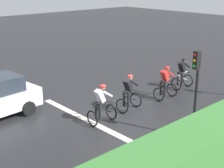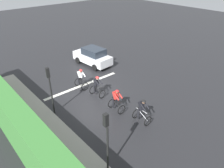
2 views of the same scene
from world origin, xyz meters
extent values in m
plane|color=black|center=(0.00, 0.00, 0.00)|extent=(80.00, 80.00, 0.00)
cube|color=silver|center=(0.00, -1.38, 0.00)|extent=(7.00, 0.30, 0.01)
torus|color=black|center=(-0.14, 5.55, 0.34)|extent=(0.68, 0.07, 0.68)
torus|color=black|center=(-0.16, 4.53, 0.34)|extent=(0.68, 0.07, 0.68)
cylinder|color=silver|center=(-0.15, 5.04, 0.59)|extent=(0.06, 0.99, 0.51)
cylinder|color=silver|center=(-0.15, 4.74, 0.62)|extent=(0.04, 0.04, 0.55)
cylinder|color=silver|center=(-0.15, 5.09, 0.87)|extent=(0.05, 0.71, 0.04)
cube|color=black|center=(-0.15, 4.74, 0.91)|extent=(0.10, 0.22, 0.04)
cylinder|color=black|center=(-0.14, 5.45, 0.84)|extent=(0.42, 0.04, 0.03)
cube|color=black|center=(-0.15, 4.94, 1.21)|extent=(0.31, 0.41, 0.57)
sphere|color=#9E7051|center=(-0.15, 5.09, 1.52)|extent=(0.20, 0.20, 0.20)
ellipsoid|color=black|center=(-0.15, 5.09, 1.59)|extent=(0.24, 0.28, 0.14)
cylinder|color=black|center=(-0.27, 4.84, 0.57)|extent=(0.12, 0.12, 0.74)
cylinder|color=black|center=(-0.03, 4.84, 0.57)|extent=(0.12, 0.12, 0.74)
cylinder|color=black|center=(-0.31, 5.23, 1.26)|extent=(0.10, 0.48, 0.37)
cylinder|color=black|center=(0.01, 5.22, 1.26)|extent=(0.10, 0.48, 0.37)
torus|color=black|center=(0.27, 3.61, 0.34)|extent=(0.68, 0.07, 0.68)
torus|color=black|center=(0.25, 2.59, 0.34)|extent=(0.68, 0.07, 0.68)
cylinder|color=black|center=(0.26, 3.10, 0.59)|extent=(0.06, 0.99, 0.51)
cylinder|color=black|center=(0.26, 2.80, 0.62)|extent=(0.04, 0.04, 0.55)
cylinder|color=black|center=(0.26, 3.15, 0.87)|extent=(0.05, 0.71, 0.04)
cube|color=black|center=(0.26, 2.80, 0.91)|extent=(0.10, 0.22, 0.04)
cylinder|color=black|center=(0.27, 3.51, 0.84)|extent=(0.42, 0.04, 0.03)
cube|color=red|center=(0.26, 3.00, 1.21)|extent=(0.31, 0.41, 0.57)
sphere|color=#9E7051|center=(0.26, 3.15, 1.52)|extent=(0.20, 0.20, 0.20)
ellipsoid|color=red|center=(0.26, 3.15, 1.59)|extent=(0.24, 0.28, 0.14)
cylinder|color=black|center=(0.14, 2.90, 0.57)|extent=(0.12, 0.12, 0.74)
cylinder|color=black|center=(0.38, 2.90, 0.57)|extent=(0.12, 0.12, 0.74)
cylinder|color=red|center=(0.10, 3.29, 1.26)|extent=(0.10, 0.48, 0.37)
cylinder|color=red|center=(0.42, 3.28, 1.26)|extent=(0.10, 0.48, 0.37)
torus|color=black|center=(0.02, 1.24, 0.34)|extent=(0.68, 0.15, 0.68)
torus|color=black|center=(0.15, 0.22, 0.34)|extent=(0.68, 0.15, 0.68)
cylinder|color=black|center=(0.08, 0.73, 0.59)|extent=(0.17, 0.99, 0.51)
cylinder|color=black|center=(0.12, 0.43, 0.62)|extent=(0.04, 0.04, 0.55)
cylinder|color=black|center=(0.08, 0.78, 0.87)|extent=(0.13, 0.71, 0.04)
cube|color=black|center=(0.12, 0.43, 0.91)|extent=(0.13, 0.23, 0.04)
cylinder|color=black|center=(0.03, 1.13, 0.84)|extent=(0.42, 0.09, 0.03)
cube|color=black|center=(0.10, 0.63, 1.21)|extent=(0.35, 0.44, 0.57)
sphere|color=beige|center=(0.08, 0.78, 1.52)|extent=(0.20, 0.20, 0.20)
ellipsoid|color=red|center=(0.08, 0.78, 1.59)|extent=(0.27, 0.31, 0.14)
cylinder|color=black|center=(-0.01, 0.51, 0.57)|extent=(0.12, 0.12, 0.74)
cylinder|color=black|center=(0.23, 0.54, 0.57)|extent=(0.12, 0.12, 0.74)
cylinder|color=black|center=(-0.10, 0.89, 1.26)|extent=(0.15, 0.49, 0.37)
cylinder|color=black|center=(0.22, 0.93, 1.26)|extent=(0.15, 0.49, 0.37)
torus|color=black|center=(0.32, -0.57, 0.34)|extent=(0.68, 0.07, 0.68)
torus|color=black|center=(0.31, -1.59, 0.34)|extent=(0.68, 0.07, 0.68)
cylinder|color=black|center=(0.31, -1.08, 0.59)|extent=(0.05, 0.99, 0.51)
cylinder|color=black|center=(0.31, -1.39, 0.62)|extent=(0.04, 0.04, 0.55)
cylinder|color=black|center=(0.31, -1.03, 0.87)|extent=(0.05, 0.71, 0.04)
cube|color=black|center=(0.31, -1.39, 0.91)|extent=(0.10, 0.22, 0.04)
cylinder|color=black|center=(0.32, -0.67, 0.84)|extent=(0.42, 0.04, 0.03)
cube|color=white|center=(0.31, -1.18, 1.21)|extent=(0.30, 0.41, 0.57)
sphere|color=#9E7051|center=(0.31, -1.03, 1.52)|extent=(0.20, 0.20, 0.20)
ellipsoid|color=red|center=(0.31, -1.03, 1.59)|extent=(0.24, 0.28, 0.14)
cylinder|color=black|center=(0.19, -1.29, 0.57)|extent=(0.12, 0.12, 0.74)
cylinder|color=black|center=(0.43, -1.29, 0.57)|extent=(0.12, 0.12, 0.74)
cylinder|color=white|center=(0.16, -0.90, 1.26)|extent=(0.09, 0.48, 0.37)
cylinder|color=white|center=(0.48, -0.90, 1.26)|extent=(0.09, 0.48, 0.37)
cylinder|color=black|center=(-2.46, -2.94, 0.32)|extent=(0.28, 0.66, 0.64)
cylinder|color=black|center=(-4.12, -3.09, 0.32)|extent=(0.28, 0.66, 0.64)
cylinder|color=black|center=(3.63, 0.55, 1.35)|extent=(0.10, 0.10, 2.70)
cube|color=black|center=(3.62, 0.45, 3.02)|extent=(0.23, 0.23, 0.64)
sphere|color=red|center=(3.60, 0.34, 3.22)|extent=(0.11, 0.11, 0.11)
sphere|color=orange|center=(3.60, 0.34, 3.02)|extent=(0.11, 0.11, 0.11)
sphere|color=green|center=(3.60, 0.34, 2.82)|extent=(0.11, 0.11, 0.11)
camera|label=1|loc=(9.79, -9.14, 5.74)|focal=52.48mm
camera|label=2|loc=(8.46, 12.05, 8.89)|focal=34.62mm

